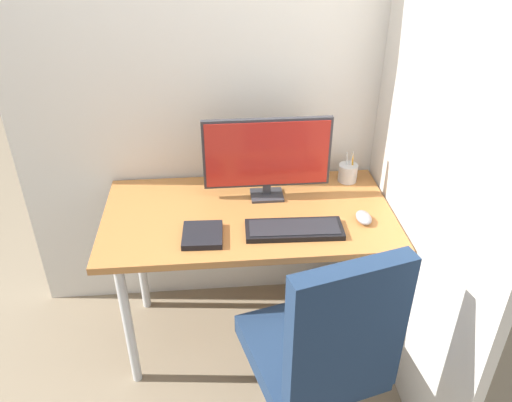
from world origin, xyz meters
TOP-DOWN VIEW (x-y plane):
  - ground_plane at (0.00, 0.00)m, footprint 8.00×8.00m
  - wall_back at (0.00, 0.38)m, footprint 2.20×0.04m
  - wall_side_right at (0.68, -0.13)m, footprint 0.04×1.60m
  - desk at (0.00, 0.00)m, footprint 1.30×0.69m
  - office_chair at (0.22, -0.65)m, footprint 0.63×0.62m
  - monitor at (0.10, 0.14)m, footprint 0.58×0.12m
  - keyboard at (0.18, -0.17)m, footprint 0.42×0.17m
  - mouse at (0.50, -0.12)m, footprint 0.07×0.11m
  - pen_holder at (0.51, 0.24)m, footprint 0.09×0.09m
  - notebook at (-0.20, -0.18)m, footprint 0.17×0.19m

SIDE VIEW (x-z plane):
  - ground_plane at x=0.00m, z-range 0.00..0.00m
  - office_chair at x=0.22m, z-range 0.03..1.09m
  - desk at x=0.00m, z-range 0.30..1.05m
  - keyboard at x=0.18m, z-range 0.75..0.78m
  - notebook at x=-0.20m, z-range 0.75..0.78m
  - mouse at x=0.50m, z-range 0.75..0.79m
  - pen_holder at x=0.51m, z-range 0.72..0.88m
  - monitor at x=0.10m, z-range 0.77..1.16m
  - wall_back at x=0.00m, z-range 0.00..2.80m
  - wall_side_right at x=0.68m, z-range 0.00..2.80m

